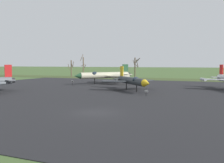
{
  "coord_description": "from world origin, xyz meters",
  "views": [
    {
      "loc": [
        10.8,
        -22.18,
        4.88
      ],
      "look_at": [
        -4.65,
        15.57,
        1.96
      ],
      "focal_mm": 40.46,
      "sensor_mm": 36.0,
      "label": 1
    }
  ],
  "objects_px": {
    "jet_fighter_rear_center": "(132,81)",
    "jet_fighter_rear_left": "(104,75)",
    "info_placard_rear_left": "(72,83)",
    "info_placard_rear_center": "(146,92)"
  },
  "relations": [
    {
      "from": "jet_fighter_rear_center",
      "to": "info_placard_rear_left",
      "type": "height_order",
      "value": "jet_fighter_rear_center"
    },
    {
      "from": "jet_fighter_rear_left",
      "to": "info_placard_rear_left",
      "type": "distance_m",
      "value": 8.46
    },
    {
      "from": "jet_fighter_rear_left",
      "to": "jet_fighter_rear_center",
      "type": "bearing_deg",
      "value": -48.68
    },
    {
      "from": "jet_fighter_rear_center",
      "to": "jet_fighter_rear_left",
      "type": "xyz_separation_m",
      "value": [
        -10.83,
        12.32,
        0.27
      ]
    },
    {
      "from": "info_placard_rear_center",
      "to": "jet_fighter_rear_center",
      "type": "bearing_deg",
      "value": 124.79
    },
    {
      "from": "jet_fighter_rear_center",
      "to": "info_placard_rear_left",
      "type": "bearing_deg",
      "value": 160.78
    },
    {
      "from": "info_placard_rear_left",
      "to": "info_placard_rear_center",
      "type": "bearing_deg",
      "value": -29.96
    },
    {
      "from": "jet_fighter_rear_left",
      "to": "info_placard_rear_left",
      "type": "bearing_deg",
      "value": -123.77
    },
    {
      "from": "jet_fighter_rear_center",
      "to": "jet_fighter_rear_left",
      "type": "bearing_deg",
      "value": 131.32
    },
    {
      "from": "jet_fighter_rear_center",
      "to": "jet_fighter_rear_left",
      "type": "height_order",
      "value": "jet_fighter_rear_left"
    }
  ]
}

